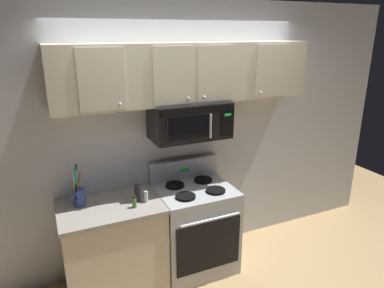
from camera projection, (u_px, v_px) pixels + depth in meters
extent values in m
cube|color=silver|center=(180.00, 136.00, 3.65)|extent=(5.20, 0.10, 2.70)
cube|color=#B7BABF|center=(195.00, 228.00, 3.60)|extent=(0.76, 0.64, 0.90)
cube|color=black|center=(209.00, 246.00, 3.33)|extent=(0.67, 0.01, 0.52)
cylinder|color=#B7BABF|center=(211.00, 220.00, 3.21)|extent=(0.61, 0.03, 0.03)
cube|color=#B7BABF|center=(184.00, 169.00, 3.68)|extent=(0.76, 0.07, 0.22)
cube|color=#19D83F|center=(185.00, 170.00, 3.65)|extent=(0.10, 0.00, 0.04)
cylinder|color=black|center=(186.00, 197.00, 3.28)|extent=(0.19, 0.19, 0.02)
cylinder|color=black|center=(216.00, 191.00, 3.40)|extent=(0.19, 0.19, 0.02)
cylinder|color=black|center=(175.00, 185.00, 3.52)|extent=(0.19, 0.19, 0.02)
cylinder|color=black|center=(203.00, 180.00, 3.65)|extent=(0.19, 0.19, 0.02)
cube|color=black|center=(190.00, 120.00, 3.37)|extent=(0.76, 0.39, 0.35)
cube|color=black|center=(199.00, 110.00, 3.15)|extent=(0.73, 0.01, 0.06)
cube|color=black|center=(191.00, 128.00, 3.17)|extent=(0.49, 0.01, 0.25)
cube|color=black|center=(191.00, 128.00, 3.17)|extent=(0.44, 0.01, 0.22)
cube|color=black|center=(227.00, 123.00, 3.32)|extent=(0.14, 0.01, 0.25)
cube|color=#19D83F|center=(228.00, 115.00, 3.29)|extent=(0.07, 0.00, 0.03)
cylinder|color=#B7BABF|center=(211.00, 126.00, 3.22)|extent=(0.02, 0.02, 0.23)
cube|color=beige|center=(188.00, 73.00, 3.25)|extent=(2.50, 0.33, 0.55)
cube|color=beige|center=(102.00, 80.00, 2.78)|extent=(0.38, 0.01, 0.51)
sphere|color=#B7BABF|center=(120.00, 104.00, 2.88)|extent=(0.03, 0.03, 0.03)
cube|color=beige|center=(174.00, 76.00, 3.02)|extent=(0.38, 0.01, 0.51)
sphere|color=#B7BABF|center=(188.00, 99.00, 3.13)|extent=(0.03, 0.03, 0.03)
cube|color=beige|center=(217.00, 74.00, 3.19)|extent=(0.38, 0.01, 0.51)
sphere|color=#B7BABF|center=(204.00, 97.00, 3.19)|extent=(0.03, 0.03, 0.03)
cube|color=beige|center=(272.00, 71.00, 3.43)|extent=(0.38, 0.01, 0.51)
sphere|color=#B7BABF|center=(261.00, 93.00, 3.43)|extent=(0.03, 0.03, 0.03)
cube|color=beige|center=(114.00, 249.00, 3.29)|extent=(0.90, 0.62, 0.86)
cube|color=#9E998E|center=(110.00, 207.00, 3.15)|extent=(0.93, 0.65, 0.03)
cylinder|color=#384C9E|center=(79.00, 197.00, 3.12)|extent=(0.11, 0.11, 0.15)
cylinder|color=black|center=(76.00, 182.00, 3.06)|extent=(0.06, 0.09, 0.30)
cylinder|color=#BCBCC1|center=(74.00, 185.00, 3.07)|extent=(0.04, 0.06, 0.25)
cylinder|color=#A87A47|center=(78.00, 183.00, 3.09)|extent=(0.02, 0.09, 0.26)
cylinder|color=tan|center=(75.00, 184.00, 3.08)|extent=(0.07, 0.07, 0.26)
cylinder|color=silver|center=(74.00, 182.00, 3.05)|extent=(0.03, 0.04, 0.31)
cylinder|color=red|center=(78.00, 183.00, 3.09)|extent=(0.05, 0.05, 0.26)
cylinder|color=olive|center=(78.00, 185.00, 3.08)|extent=(0.09, 0.04, 0.24)
cylinder|color=teal|center=(76.00, 182.00, 3.06)|extent=(0.04, 0.08, 0.31)
cylinder|color=white|center=(146.00, 198.00, 3.19)|extent=(0.04, 0.04, 0.09)
cylinder|color=#B7BABF|center=(146.00, 192.00, 3.17)|extent=(0.04, 0.04, 0.02)
cylinder|color=black|center=(137.00, 193.00, 3.18)|extent=(0.05, 0.05, 0.17)
cylinder|color=#4C7F33|center=(134.00, 203.00, 3.09)|extent=(0.04, 0.04, 0.09)
cylinder|color=black|center=(134.00, 197.00, 3.07)|extent=(0.04, 0.04, 0.02)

